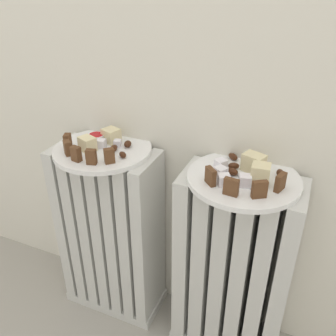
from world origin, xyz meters
The scene contains 33 objects.
radiator_left centered at (-0.19, 0.28, 0.27)m, with size 0.30×0.15×0.55m.
radiator_right centered at (0.19, 0.28, 0.27)m, with size 0.30×0.15×0.55m.
plate_left centered at (-0.19, 0.28, 0.56)m, with size 0.26×0.26×0.01m, color white.
plate_right centered at (0.19, 0.28, 0.56)m, with size 0.26×0.26×0.01m, color white.
dark_cake_slice_left_0 centered at (-0.27, 0.24, 0.59)m, with size 0.02×0.02×0.04m, color #56351E.
dark_cake_slice_left_1 centered at (-0.24, 0.21, 0.59)m, with size 0.02×0.02×0.04m, color #56351E.
dark_cake_slice_left_2 centered at (-0.21, 0.19, 0.59)m, with size 0.02×0.02×0.04m, color #56351E.
dark_cake_slice_left_3 centered at (-0.16, 0.19, 0.59)m, with size 0.02×0.02×0.04m, color #56351E.
dark_cake_slice_left_4 centered at (-0.13, 0.22, 0.59)m, with size 0.02×0.02×0.04m, color #56351E.
marble_cake_slice_left_0 centered at (-0.19, 0.32, 0.58)m, with size 0.04×0.04×0.04m, color beige.
marble_cake_slice_left_1 centered at (-0.21, 0.25, 0.58)m, with size 0.04×0.03×0.04m, color beige.
turkish_delight_left_0 centered at (-0.16, 0.30, 0.58)m, with size 0.02×0.02×0.02m, color white.
turkish_delight_left_1 centered at (-0.19, 0.28, 0.58)m, with size 0.02×0.02×0.02m, color white.
medjool_date_left_0 centered at (-0.15, 0.27, 0.57)m, with size 0.03×0.02×0.02m, color #3D1E0F.
medjool_date_left_1 centered at (-0.11, 0.25, 0.57)m, with size 0.02×0.02×0.01m, color #3D1E0F.
medjool_date_left_2 centered at (-0.24, 0.33, 0.57)m, with size 0.03×0.02×0.02m, color #3D1E0F.
medjool_date_left_3 centered at (-0.13, 0.31, 0.58)m, with size 0.03×0.02×0.02m, color #3D1E0F.
jam_bowl_left centered at (-0.22, 0.30, 0.58)m, with size 0.05×0.05×0.02m.
dark_cake_slice_right_0 centered at (0.13, 0.22, 0.59)m, with size 0.03×0.01×0.04m, color #56351E.
dark_cake_slice_right_1 centered at (0.18, 0.19, 0.59)m, with size 0.03×0.01×0.04m, color #56351E.
dark_cake_slice_right_2 centered at (0.24, 0.21, 0.59)m, with size 0.03×0.01×0.04m, color #56351E.
dark_cake_slice_right_3 centered at (0.27, 0.25, 0.59)m, with size 0.03×0.01×0.04m, color #56351E.
marble_cake_slice_right_0 centered at (0.23, 0.27, 0.59)m, with size 0.04×0.04×0.04m, color beige.
marble_cake_slice_right_1 centered at (0.20, 0.31, 0.59)m, with size 0.05×0.04×0.04m, color beige.
turkish_delight_right_0 centered at (0.16, 0.23, 0.58)m, with size 0.02×0.02×0.02m, color white.
turkish_delight_right_1 centered at (0.13, 0.29, 0.58)m, with size 0.02×0.02×0.02m, color white.
turkish_delight_right_2 centered at (0.20, 0.24, 0.58)m, with size 0.03×0.03×0.03m, color white.
turkish_delight_right_3 centered at (0.14, 0.26, 0.58)m, with size 0.02×0.02×0.02m, color white.
medjool_date_right_0 centered at (0.26, 0.32, 0.57)m, with size 0.03×0.02×0.01m, color #3D1E0F.
medjool_date_right_1 centered at (0.16, 0.28, 0.57)m, with size 0.03×0.02×0.02m, color #3D1E0F.
medjool_date_right_2 centered at (0.14, 0.35, 0.57)m, with size 0.03×0.02×0.02m, color #3D1E0F.
medjool_date_right_3 centered at (0.16, 0.31, 0.57)m, with size 0.03×0.02×0.02m, color #3D1E0F.
fork centered at (0.20, 0.25, 0.57)m, with size 0.07×0.09×0.00m.
Camera 1 is at (0.31, -0.44, 0.98)m, focal length 38.57 mm.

